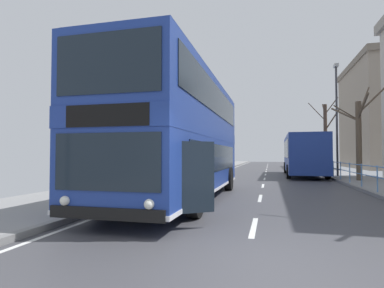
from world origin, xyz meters
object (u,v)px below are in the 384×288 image
double_decker_bus_main (181,136)px  background_bus_far_lane (303,154)px  street_lamp_far_side (337,111)px  bare_tree_far_01 (326,135)px  bare_tree_far_00 (359,135)px

double_decker_bus_main → background_bus_far_lane: double_decker_bus_main is taller
street_lamp_far_side → bare_tree_far_01: (0.40, 7.05, -1.24)m
bare_tree_far_00 → double_decker_bus_main: bearing=-131.9°
double_decker_bus_main → bare_tree_far_00: size_ratio=1.94×
double_decker_bus_main → bare_tree_far_00: 12.11m
background_bus_far_lane → bare_tree_far_00: bare_tree_far_00 is taller
background_bus_far_lane → street_lamp_far_side: street_lamp_far_side is taller
street_lamp_far_side → bare_tree_far_01: street_lamp_far_side is taller
background_bus_far_lane → street_lamp_far_side: bearing=-41.3°
bare_tree_far_00 → bare_tree_far_01: 10.90m
double_decker_bus_main → bare_tree_far_01: size_ratio=1.61×
street_lamp_far_side → bare_tree_far_00: size_ratio=1.41×
double_decker_bus_main → bare_tree_far_00: bare_tree_far_00 is taller
bare_tree_far_01 → background_bus_far_lane: bearing=-115.4°
background_bus_far_lane → bare_tree_far_00: size_ratio=1.92×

